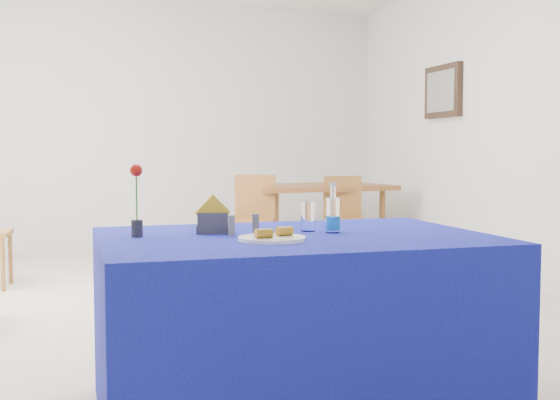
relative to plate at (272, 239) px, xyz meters
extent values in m
plane|color=beige|center=(0.35, 2.01, -0.77)|extent=(7.00, 7.00, 0.00)
plane|color=silver|center=(0.35, 5.51, 0.63)|extent=(5.00, 0.00, 5.00)
plane|color=silver|center=(2.85, 2.01, 0.63)|extent=(0.00, 7.00, 7.00)
cube|color=black|center=(2.82, 3.61, 0.93)|extent=(0.06, 0.64, 0.52)
cube|color=#998C66|center=(2.79, 3.61, 0.93)|extent=(0.02, 0.52, 0.40)
cylinder|color=white|center=(0.00, 0.00, 0.00)|extent=(0.27, 0.27, 0.01)
cylinder|color=white|center=(0.24, 0.27, 0.06)|extent=(0.06, 0.06, 0.13)
cylinder|color=slate|center=(-0.12, 0.20, 0.04)|extent=(0.03, 0.03, 0.08)
cylinder|color=#5C5C60|center=(0.00, 0.24, 0.04)|extent=(0.03, 0.03, 0.08)
cube|color=navy|center=(0.14, 0.15, -0.39)|extent=(1.60, 1.10, 0.76)
cylinder|color=white|center=(0.33, 0.18, 0.07)|extent=(0.06, 0.06, 0.15)
cylinder|color=blue|center=(0.33, 0.18, 0.03)|extent=(0.06, 0.06, 0.06)
cylinder|color=white|center=(0.33, 0.18, 0.17)|extent=(0.02, 0.02, 0.05)
cylinder|color=silver|center=(0.33, 0.18, 0.20)|extent=(0.03, 0.03, 0.01)
cube|color=#3B3B40|center=(-0.17, 0.30, 0.01)|extent=(0.15, 0.08, 0.03)
cube|color=#3C3C41|center=(-0.18, 0.28, 0.04)|extent=(0.13, 0.04, 0.09)
cube|color=#343338|center=(-0.17, 0.33, 0.04)|extent=(0.13, 0.04, 0.09)
cube|color=gold|center=(-0.17, 0.30, 0.08)|extent=(0.15, 0.02, 0.15)
cylinder|color=#242529|center=(-0.49, 0.28, 0.03)|extent=(0.05, 0.05, 0.07)
cylinder|color=#1C6519|center=(-0.49, 0.28, 0.14)|extent=(0.01, 0.01, 0.22)
sphere|color=#B0130B|center=(-0.49, 0.28, 0.26)|extent=(0.05, 0.05, 0.05)
cube|color=brown|center=(1.75, 4.33, -0.04)|extent=(1.57, 1.09, 0.05)
cylinder|color=brown|center=(1.18, 3.93, -0.41)|extent=(0.06, 0.06, 0.71)
cylinder|color=brown|center=(2.38, 4.04, -0.41)|extent=(0.06, 0.06, 0.71)
cylinder|color=brown|center=(1.12, 4.63, -0.41)|extent=(0.06, 0.06, 0.71)
cylinder|color=brown|center=(2.31, 4.74, -0.41)|extent=(0.06, 0.06, 0.71)
cylinder|color=#9A602C|center=(0.68, 3.69, -0.56)|extent=(0.03, 0.03, 0.42)
cylinder|color=#9A602C|center=(0.99, 3.56, -0.56)|extent=(0.03, 0.03, 0.42)
cylinder|color=#9A602C|center=(0.82, 4.00, -0.56)|extent=(0.03, 0.03, 0.42)
cylinder|color=#9A602C|center=(1.13, 3.87, -0.56)|extent=(0.03, 0.03, 0.42)
cube|color=#9A602C|center=(0.91, 3.78, -0.33)|extent=(0.52, 0.52, 0.04)
cube|color=#9A602C|center=(0.98, 3.94, -0.10)|extent=(0.38, 0.19, 0.43)
cylinder|color=#9A602C|center=(1.67, 3.61, -0.56)|extent=(0.03, 0.03, 0.41)
cylinder|color=#9A602C|center=(1.99, 3.56, -0.56)|extent=(0.03, 0.03, 0.41)
cylinder|color=#9A602C|center=(1.71, 3.93, -0.56)|extent=(0.03, 0.03, 0.41)
cylinder|color=#9A602C|center=(2.04, 3.89, -0.56)|extent=(0.03, 0.03, 0.41)
cube|color=#9A602C|center=(1.85, 3.75, -0.34)|extent=(0.44, 0.44, 0.04)
cube|color=#9A602C|center=(1.88, 3.92, -0.12)|extent=(0.39, 0.09, 0.42)
cylinder|color=#9A602C|center=(-1.27, 3.27, -0.55)|extent=(0.03, 0.03, 0.43)
cylinder|color=#9A602C|center=(-1.23, 3.61, -0.55)|extent=(0.03, 0.03, 0.43)
cylinder|color=yellow|center=(-0.04, -0.03, 0.03)|extent=(0.07, 0.04, 0.04)
cylinder|color=beige|center=(-0.01, -0.03, 0.03)|extent=(0.01, 0.03, 0.03)
cylinder|color=yellow|center=(0.06, 0.02, 0.03)|extent=(0.07, 0.05, 0.04)
cylinder|color=beige|center=(0.09, 0.03, 0.03)|extent=(0.01, 0.03, 0.03)
camera|label=1|loc=(-0.76, -2.62, 0.34)|focal=45.00mm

